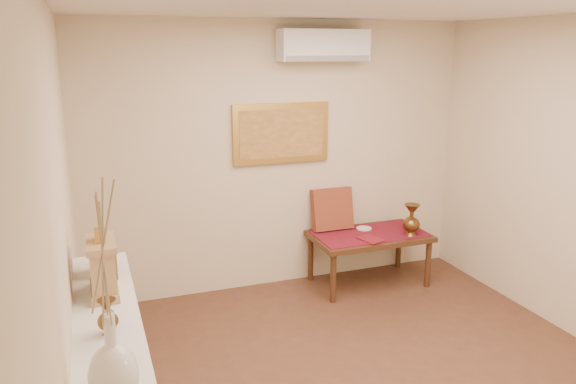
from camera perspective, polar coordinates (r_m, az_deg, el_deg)
name	(u,v)px	position (r m, az deg, el deg)	size (l,w,h in m)	color
ceiling	(406,0)	(3.56, 11.90, 18.52)	(4.50, 4.50, 0.00)	silver
wall_back	(280,157)	(5.70, -0.78, 3.55)	(4.00, 0.02, 2.70)	beige
wall_left	(65,258)	(3.22, -21.70, -6.24)	(0.02, 4.50, 2.70)	beige
white_vase	(106,289)	(2.34, -18.00, -9.39)	(0.20, 0.20, 1.07)	silver
candlestick	(110,329)	(3.00, -17.64, -13.16)	(0.09, 0.09, 0.19)	silver
brass_urn_small	(107,312)	(3.12, -17.89, -11.53)	(0.11, 0.11, 0.24)	brown
table_cloth	(369,234)	(5.91, 8.28, -4.20)	(1.14, 0.59, 0.01)	maroon
brass_urn_tall	(412,216)	(5.86, 12.45, -2.43)	(0.18, 0.18, 0.40)	brown
plate	(364,228)	(6.03, 7.73, -3.68)	(0.16, 0.16, 0.01)	silver
menu	(371,239)	(5.71, 8.39, -4.77)	(0.18, 0.25, 0.01)	maroon
cushion	(332,209)	(5.93, 4.51, -1.73)	(0.44, 0.10, 0.44)	maroon
mantel_clock	(103,267)	(3.57, -18.28, -7.22)	(0.17, 0.36, 0.41)	tan
wooden_chest	(102,256)	(3.91, -18.34, -6.15)	(0.16, 0.21, 0.24)	tan
low_table	(369,240)	(5.93, 8.25, -4.83)	(1.20, 0.70, 0.55)	#472815
painting	(281,133)	(5.63, -0.70, 6.00)	(1.00, 0.06, 0.60)	#B68B3A
ac_unit	(323,45)	(5.62, 3.63, 14.64)	(0.90, 0.25, 0.30)	white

